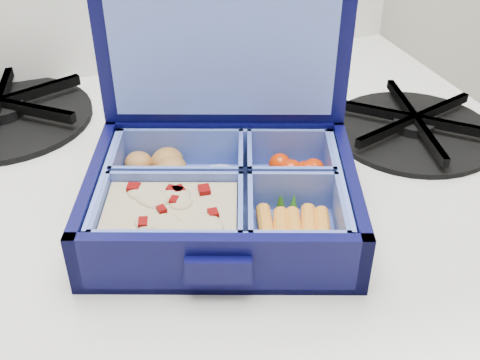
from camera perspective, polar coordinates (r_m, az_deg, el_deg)
name	(u,v)px	position (r m, az deg, el deg)	size (l,w,h in m)	color
bento_box	(222,198)	(0.48, -1.69, -1.68)	(0.21, 0.16, 0.05)	#050635
burner_grate	(414,123)	(0.63, 16.19, 5.20)	(0.17, 0.17, 0.02)	black
burner_grate_rear	(1,111)	(0.68, -21.73, 6.12)	(0.19, 0.19, 0.02)	black
fork	(266,120)	(0.63, 2.52, 5.66)	(0.02, 0.19, 0.01)	#BBBBBB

